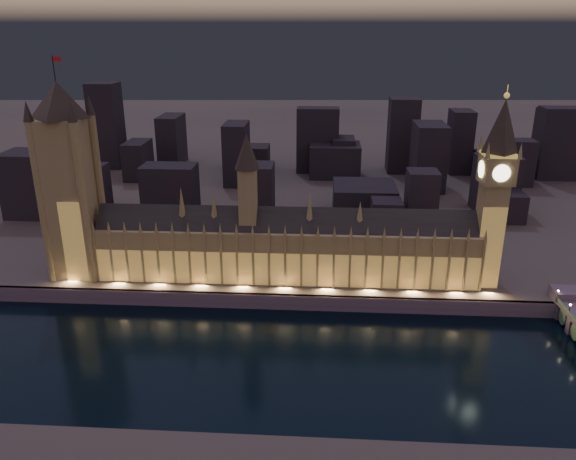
{
  "coord_description": "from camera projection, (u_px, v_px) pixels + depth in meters",
  "views": [
    {
      "loc": [
        22.21,
        -213.82,
        137.84
      ],
      "look_at": [
        5.0,
        55.0,
        38.0
      ],
      "focal_mm": 35.0,
      "sensor_mm": 36.0,
      "label": 1
    }
  ],
  "objects": [
    {
      "name": "ground_plane",
      "position": [
        269.0,
        353.0,
        249.32
      ],
      "size": [
        2000.0,
        2000.0,
        0.0
      ],
      "primitive_type": "plane",
      "color": "black",
      "rests_on": "ground"
    },
    {
      "name": "north_bank",
      "position": [
        307.0,
        131.0,
        734.52
      ],
      "size": [
        2000.0,
        960.0,
        8.0
      ],
      "primitive_type": "cube",
      "color": "#3B353B",
      "rests_on": "ground"
    },
    {
      "name": "embankment_wall",
      "position": [
        276.0,
        302.0,
        286.3
      ],
      "size": [
        2000.0,
        2.5,
        8.0
      ],
      "primitive_type": "cube",
      "color": "#514157",
      "rests_on": "ground"
    },
    {
      "name": "palace_of_westminster",
      "position": [
        285.0,
        246.0,
        297.77
      ],
      "size": [
        202.0,
        21.85,
        78.0
      ],
      "color": "olive",
      "rests_on": "north_bank"
    },
    {
      "name": "victoria_tower",
      "position": [
        68.0,
        172.0,
        291.33
      ],
      "size": [
        31.68,
        31.68,
        114.74
      ],
      "color": "olive",
      "rests_on": "north_bank"
    },
    {
      "name": "elizabeth_tower",
      "position": [
        496.0,
        179.0,
        278.19
      ],
      "size": [
        18.0,
        18.0,
        102.56
      ],
      "color": "olive",
      "rests_on": "north_bank"
    },
    {
      "name": "city_backdrop",
      "position": [
        342.0,
        159.0,
        469.22
      ],
      "size": [
        478.2,
        215.63,
        78.36
      ],
      "color": "black",
      "rests_on": "north_bank"
    }
  ]
}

